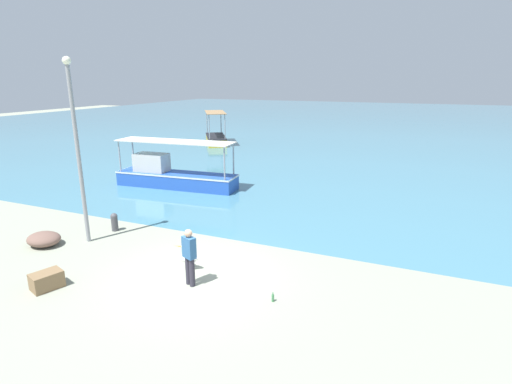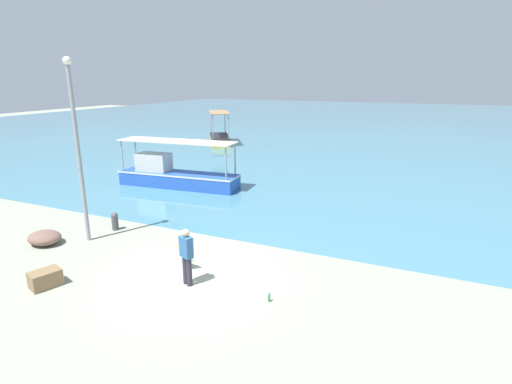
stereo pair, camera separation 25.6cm
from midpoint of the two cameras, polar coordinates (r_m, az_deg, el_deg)
ground at (r=12.30m, az=-8.34°, el=-11.87°), size 120.00×120.00×0.00m
harbor_water at (r=57.72m, az=18.12°, el=9.51°), size 110.00×90.00×0.00m
fishing_boat_near_right at (r=22.15m, az=-11.25°, el=2.50°), size 6.80×2.11×2.51m
fishing_boat_center at (r=36.43m, az=-5.02°, el=7.75°), size 3.90×4.87×2.82m
pelican at (r=12.66m, az=-9.38°, el=-9.18°), size 0.80×0.38×0.80m
lamp_post at (r=14.98m, az=-23.73°, el=6.38°), size 0.28×0.28×6.39m
mooring_bollard at (r=16.44m, az=-19.10°, el=-3.87°), size 0.27×0.27×0.71m
fisherman_standing at (r=11.51m, az=-9.26°, el=-8.90°), size 0.45×0.35×1.69m
net_pile at (r=16.09m, az=-27.57°, el=-5.81°), size 1.20×1.02×0.48m
cargo_crate at (r=12.95m, az=-27.36°, el=-10.94°), size 0.78×0.94×0.48m
glass_bottle at (r=10.93m, az=2.57°, el=-14.89°), size 0.07×0.07×0.27m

